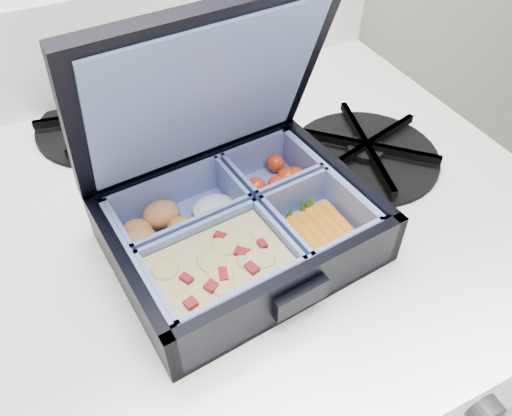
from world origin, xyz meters
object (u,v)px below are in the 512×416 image
bento_box (241,227)px  burner_grate (366,149)px  stove (257,371)px  fork (279,135)px

bento_box → burner_grate: bento_box is taller
bento_box → burner_grate: 0.20m
stove → fork: bearing=46.0°
bento_box → fork: 0.19m
burner_grate → bento_box: bearing=-161.4°
stove → burner_grate: (0.14, -0.02, 0.46)m
stove → fork: (0.06, 0.06, 0.45)m
stove → burner_grate: burner_grate is taller
stove → burner_grate: 0.48m
stove → fork: 0.46m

